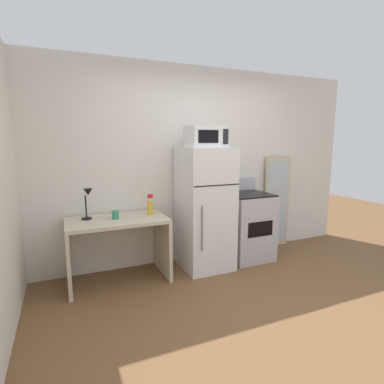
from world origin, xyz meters
name	(u,v)px	position (x,y,z in m)	size (l,w,h in m)	color
ground_plane	(269,316)	(0.00, 0.00, 0.00)	(12.00, 12.00, 0.00)	brown
wall_back_white	(195,165)	(0.00, 1.70, 1.30)	(5.00, 0.10, 2.60)	silver
desk	(118,238)	(-1.16, 1.31, 0.52)	(1.12, 0.63, 0.75)	beige
desk_lamp	(88,199)	(-1.45, 1.41, 0.99)	(0.14, 0.12, 0.35)	black
spray_bottle	(150,206)	(-0.75, 1.36, 0.85)	(0.06, 0.06, 0.25)	yellow
coffee_mug	(116,215)	(-1.17, 1.31, 0.80)	(0.08, 0.08, 0.10)	#338C66
refrigerator	(205,208)	(-0.04, 1.30, 0.78)	(0.61, 0.68, 1.55)	white
microwave	(206,137)	(-0.04, 1.28, 1.68)	(0.46, 0.35, 0.26)	silver
oven_range	(247,225)	(0.63, 1.33, 0.47)	(0.59, 0.61, 1.10)	#B7B7BC
leaning_mirror	(276,202)	(1.33, 1.59, 0.70)	(0.44, 0.03, 1.40)	#C6B793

